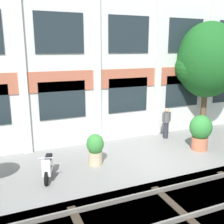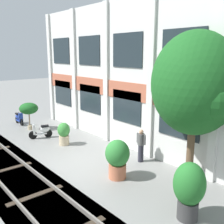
% 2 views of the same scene
% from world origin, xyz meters
% --- Properties ---
extents(ground_plane, '(80.00, 80.00, 0.00)m').
position_xyz_m(ground_plane, '(0.00, 0.00, 0.00)').
color(ground_plane, gray).
extents(apartment_facade, '(16.79, 0.64, 7.70)m').
position_xyz_m(apartment_facade, '(-0.00, 3.13, 3.84)').
color(apartment_facade, silver).
rests_on(apartment_facade, ground).
extents(rail_tracks, '(24.43, 2.80, 0.43)m').
position_xyz_m(rail_tracks, '(-0.00, -2.98, -0.13)').
color(rail_tracks, '#4C473F').
rests_on(rail_tracks, ground).
extents(broadleaf_tree, '(3.45, 3.28, 5.86)m').
position_xyz_m(broadleaf_tree, '(4.32, 2.29, 3.81)').
color(broadleaf_tree, brown).
rests_on(broadleaf_tree, ground).
extents(potted_plant_stone_basin, '(1.00, 1.00, 1.62)m').
position_xyz_m(potted_plant_stone_basin, '(2.34, 0.19, 0.90)').
color(potted_plant_stone_basin, '#B76647').
rests_on(potted_plant_stone_basin, ground).
extents(potted_plant_tall_urn, '(1.21, 1.21, 1.82)m').
position_xyz_m(potted_plant_tall_urn, '(-6.67, 0.33, 1.41)').
color(potted_plant_tall_urn, tan).
rests_on(potted_plant_tall_urn, ground).
extents(potted_plant_ribbed_drum, '(0.98, 0.98, 1.85)m').
position_xyz_m(potted_plant_ribbed_drum, '(5.78, 0.03, 1.04)').
color(potted_plant_ribbed_drum, '#333333').
rests_on(potted_plant_ribbed_drum, ground).
extents(potted_plant_fluted_column, '(0.69, 0.69, 1.26)m').
position_xyz_m(potted_plant_fluted_column, '(-2.57, 0.56, 0.68)').
color(potted_plant_fluted_column, tan).
rests_on(potted_plant_fluted_column, ground).
extents(scooter_near_curb, '(1.38, 0.50, 0.98)m').
position_xyz_m(scooter_near_curb, '(-8.51, 0.30, 0.44)').
color(scooter_near_curb, black).
rests_on(scooter_near_curb, ground).
extents(scooter_second_parked, '(0.65, 1.34, 0.98)m').
position_xyz_m(scooter_second_parked, '(-4.49, 0.14, 0.44)').
color(scooter_second_parked, black).
rests_on(scooter_second_parked, ground).
extents(resident_by_doorway, '(0.53, 0.34, 1.58)m').
position_xyz_m(resident_by_doorway, '(1.82, 2.12, 0.84)').
color(resident_by_doorway, '#282833').
rests_on(resident_by_doorway, ground).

